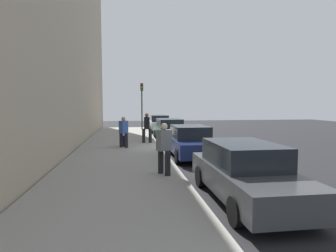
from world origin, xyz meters
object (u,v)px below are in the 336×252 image
Objects in this scene: pedestrian_blue_coat at (124,131)px; traffic_light_pole at (142,98)px; parked_car_green at (170,130)px; parked_car_charcoal at (245,172)px; parked_car_white at (159,123)px; parked_car_navy at (191,142)px; pedestrian_grey_coat at (164,147)px; pedestrian_black_coat at (147,127)px; rolling_suitcase at (123,141)px.

traffic_light_pole reaches higher than pedestrian_blue_coat.
parked_car_green and parked_car_charcoal have the same top height.
parked_car_white is 1.14× the size of parked_car_navy.
pedestrian_grey_coat is at bearing -25.69° from parked_car_navy.
pedestrian_black_coat is at bearing -169.62° from parked_car_charcoal.
pedestrian_black_coat is 2.06m from rolling_suitcase.
traffic_light_pole is at bearing -174.88° from parked_car_charcoal.
traffic_light_pole is at bearing 172.14° from pedestrian_blue_coat.
pedestrian_blue_coat is at bearing -38.76° from parked_car_green.
traffic_light_pole is at bearing -173.17° from parked_car_navy.
pedestrian_blue_coat is at bearing -16.31° from parked_car_white.
traffic_light_pole is (-7.22, -1.62, 2.35)m from parked_car_green.
pedestrian_black_coat is at bearing -11.09° from parked_car_white.
parked_car_charcoal is 4.80× the size of rolling_suitcase.
pedestrian_grey_coat is (10.14, -1.69, 0.33)m from parked_car_green.
traffic_light_pole reaches higher than pedestrian_grey_coat.
parked_car_white is 2.88m from traffic_light_pole.
parked_car_green is at bearing 170.56° from pedestrian_grey_coat.
traffic_light_pole is at bearing 179.77° from pedestrian_grey_coat.
traffic_light_pole is (-17.36, 0.07, 2.02)m from pedestrian_grey_coat.
pedestrian_black_coat is at bearing -39.09° from parked_car_green.
pedestrian_black_coat is 1.91× the size of rolling_suitcase.
parked_car_green is 4.64× the size of rolling_suitcase.
pedestrian_black_coat reaches higher than rolling_suitcase.
pedestrian_blue_coat is at bearing -129.55° from parked_car_navy.
parked_car_navy and parked_car_charcoal have the same top height.
rolling_suitcase is at bearing -167.16° from pedestrian_grey_coat.
traffic_light_pole is at bearing -167.38° from parked_car_green.
pedestrian_black_coat is at bearing -179.53° from pedestrian_grey_coat.
parked_car_white is at bearing 168.91° from pedestrian_black_coat.
traffic_light_pole reaches higher than rolling_suitcase.
parked_car_white is 2.56× the size of pedestrian_black_coat.
pedestrian_grey_coat is at bearing 12.84° from rolling_suitcase.
traffic_light_pole is 4.55× the size of rolling_suitcase.
parked_car_white is 10.93m from rolling_suitcase.
parked_car_navy is 4.52m from rolling_suitcase.
pedestrian_blue_coat reaches higher than rolling_suitcase.
parked_car_charcoal is (12.57, 0.16, 0.00)m from parked_car_green.
pedestrian_blue_coat reaches higher than parked_car_white.
parked_car_white is at bearing 162.67° from rolling_suitcase.
rolling_suitcase is at bearing -159.74° from parked_car_charcoal.
pedestrian_grey_coat reaches higher than pedestrian_blue_coat.
rolling_suitcase is (10.43, -3.25, -0.30)m from parked_car_white.
parked_car_white and parked_car_green have the same top height.
parked_car_white is at bearing 82.08° from traffic_light_pole.
pedestrian_grey_coat reaches higher than parked_car_green.
parked_car_green is at bearing 136.93° from rolling_suitcase.
parked_car_navy is at bearing 46.13° from rolling_suitcase.
parked_car_charcoal is (19.56, 0.12, -0.00)m from parked_car_white.
parked_car_navy is 14.08m from traffic_light_pole.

